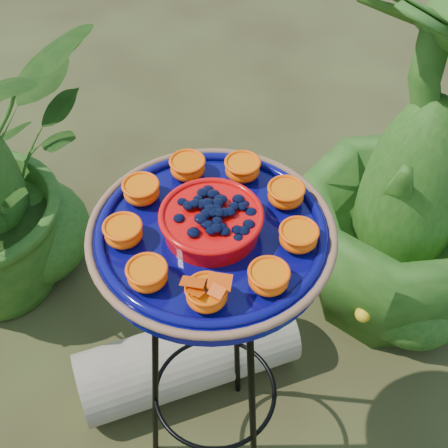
{
  "coord_description": "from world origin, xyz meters",
  "views": [
    {
      "loc": [
        0.11,
        -0.76,
        1.68
      ],
      "look_at": [
        0.12,
        -0.03,
        0.89
      ],
      "focal_mm": 50.0,
      "sensor_mm": 36.0,
      "label": 1
    }
  ],
  "objects": [
    {
      "name": "ground_plane",
      "position": [
        0.0,
        0.0,
        0.0
      ],
      "size": [
        20.0,
        20.0,
        0.0
      ],
      "primitive_type": "plane",
      "color": "#2E2314",
      "rests_on": "ground"
    },
    {
      "name": "driftwood_log",
      "position": [
        0.02,
        0.17,
        0.1
      ],
      "size": [
        0.66,
        0.4,
        0.21
      ],
      "primitive_type": "cylinder",
      "rotation": [
        0.0,
        1.57,
        0.33
      ],
      "color": "gray",
      "rests_on": "ground"
    },
    {
      "name": "feeder_dish",
      "position": [
        0.1,
        -0.03,
        0.87
      ],
      "size": [
        0.55,
        0.55,
        0.1
      ],
      "rotation": [
        0.0,
        0.0,
        -0.4
      ],
      "color": "#070758",
      "rests_on": "tripod_stand"
    },
    {
      "name": "shrub_back_right",
      "position": [
        0.65,
        0.46,
        0.55
      ],
      "size": [
        0.86,
        0.86,
        1.1
      ],
      "primitive_type": "imported",
      "rotation": [
        0.0,
        0.0,
        2.17
      ],
      "color": "#1D4913",
      "rests_on": "ground"
    },
    {
      "name": "tripod_stand",
      "position": [
        0.1,
        -0.03,
        0.51
      ],
      "size": [
        0.39,
        0.39,
        0.83
      ],
      "rotation": [
        0.0,
        0.0,
        -0.4
      ],
      "color": "black",
      "rests_on": "ground"
    }
  ]
}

